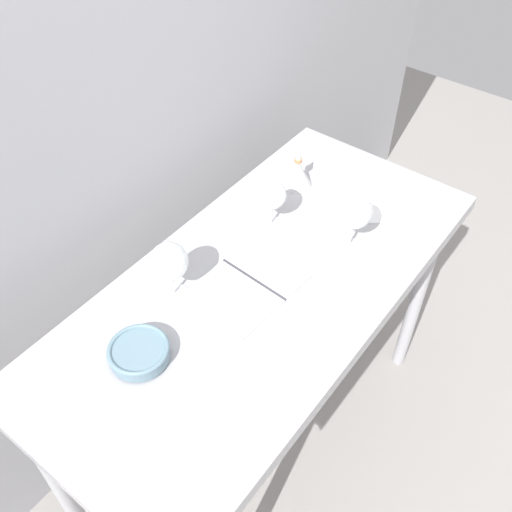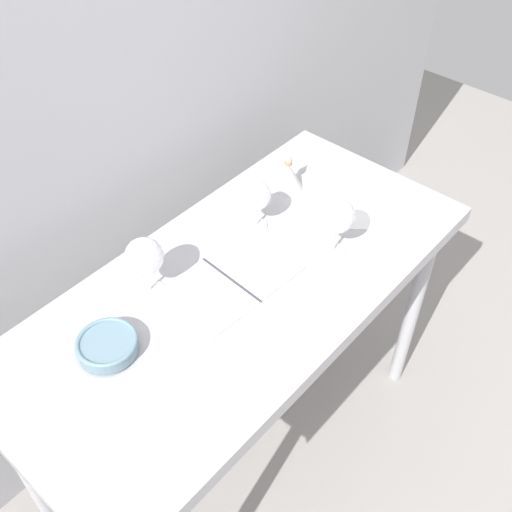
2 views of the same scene
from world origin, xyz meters
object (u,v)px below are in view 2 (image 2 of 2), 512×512
wine_glass_far_left (144,258)px  tasting_bowl (107,345)px  wine_glass_far_right (256,197)px  open_notebook (231,280)px  decanter_funnel (288,175)px  wine_glass_near_right (337,217)px  tasting_sheet_upper (345,210)px

wine_glass_far_left → tasting_bowl: 0.24m
wine_glass_far_right → open_notebook: 0.26m
wine_glass_far_left → decanter_funnel: wine_glass_far_left is taller
wine_glass_near_right → wine_glass_far_right: size_ratio=1.15×
wine_glass_near_right → tasting_bowl: 0.68m
wine_glass_near_right → wine_glass_far_right: wine_glass_near_right is taller
tasting_sheet_upper → decanter_funnel: bearing=57.9°
wine_glass_far_right → tasting_bowl: 0.59m
decanter_funnel → wine_glass_far_left: bearing=-179.6°
tasting_bowl → wine_glass_near_right: bearing=-17.3°
wine_glass_far_left → tasting_bowl: wine_glass_far_left is taller
wine_glass_near_right → open_notebook: bearing=153.8°
wine_glass_far_left → wine_glass_near_right: (0.44, -0.28, 0.01)m
wine_glass_far_right → decanter_funnel: wine_glass_far_right is taller
open_notebook → tasting_bowl: bearing=173.4°
wine_glass_far_right → tasting_sheet_upper: size_ratio=0.59×
wine_glass_far_left → open_notebook: (0.17, -0.14, -0.12)m
open_notebook → wine_glass_far_left: bearing=143.2°
wine_glass_near_right → tasting_sheet_upper: bearing=24.4°
wine_glass_far_right → tasting_sheet_upper: 0.30m
wine_glass_far_right → tasting_sheet_upper: bearing=-34.6°
open_notebook → tasting_bowl: (-0.37, 0.06, 0.02)m
wine_glass_far_left → wine_glass_near_right: size_ratio=0.97×
wine_glass_far_right → tasting_bowl: (-0.58, -0.03, -0.09)m
wine_glass_far_left → decanter_funnel: (0.59, 0.00, -0.08)m
decanter_funnel → open_notebook: bearing=-160.9°
wine_glass_far_left → tasting_sheet_upper: wine_glass_far_left is taller
wine_glass_far_left → wine_glass_far_right: wine_glass_far_left is taller
tasting_sheet_upper → decanter_funnel: size_ratio=1.98×
tasting_bowl → decanter_funnel: size_ratio=1.11×
open_notebook → tasting_sheet_upper: open_notebook is taller
wine_glass_far_right → open_notebook: wine_glass_far_right is taller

